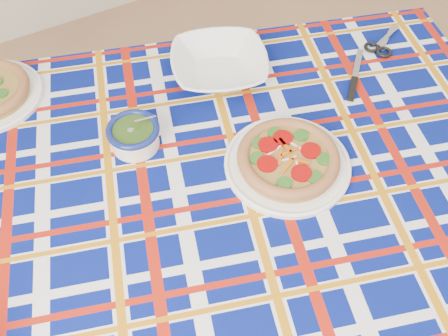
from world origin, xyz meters
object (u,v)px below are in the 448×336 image
dining_table (208,189)px  main_focaccia_plate (288,158)px  pesto_bowl (134,134)px  serving_bowl (219,66)px

dining_table → main_focaccia_plate: size_ratio=5.75×
main_focaccia_plate → pesto_bowl: pesto_bowl is taller
dining_table → main_focaccia_plate: 0.21m
dining_table → pesto_bowl: bearing=143.5°
pesto_bowl → serving_bowl: size_ratio=0.49×
dining_table → main_focaccia_plate: (0.17, -0.08, 0.10)m
dining_table → pesto_bowl: pesto_bowl is taller
main_focaccia_plate → serving_bowl: serving_bowl is taller
main_focaccia_plate → pesto_bowl: (-0.28, 0.24, 0.01)m
dining_table → serving_bowl: (0.19, 0.27, 0.11)m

